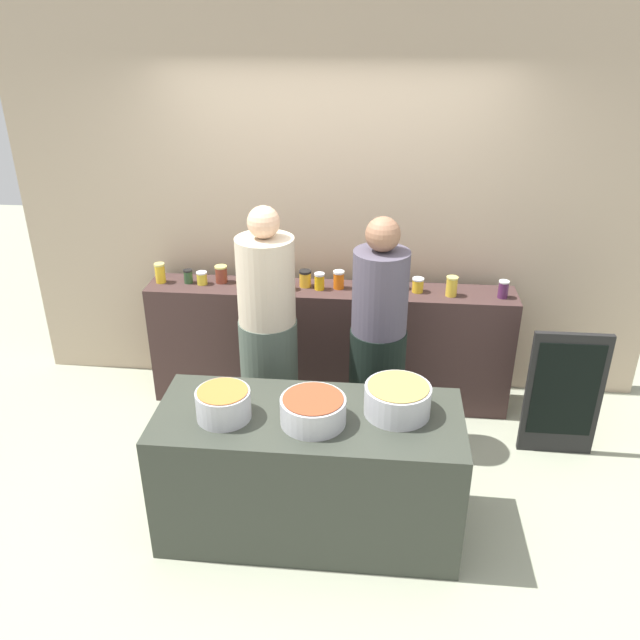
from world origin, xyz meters
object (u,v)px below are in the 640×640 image
object	(u,v)px
preserve_jar_4	(241,279)
preserve_jar_5	(262,277)
preserve_jar_11	(381,282)
preserve_jar_10	(366,280)
preserve_jar_12	(398,281)
preserve_jar_0	(160,273)
chalkboard_sign	(564,394)
cooking_pot_left	(223,404)
cook_with_tongs	(268,343)
cook_in_cap	(378,350)
preserve_jar_3	(221,274)
preserve_jar_2	(202,278)
preserve_jar_13	(418,285)
preserve_jar_1	(188,276)
preserve_jar_6	(289,283)
cooking_pot_center	(313,410)
preserve_jar_14	(452,286)
cooking_pot_right	(397,400)
preserve_jar_9	(339,280)
preserve_jar_8	(319,281)
preserve_jar_7	(305,278)
preserve_jar_15	(503,289)

from	to	relation	value
preserve_jar_4	preserve_jar_5	distance (m)	0.16
preserve_jar_4	preserve_jar_11	xyz separation A→B (m)	(1.02, 0.03, 0.00)
preserve_jar_10	preserve_jar_12	distance (m)	0.23
preserve_jar_0	preserve_jar_11	xyz separation A→B (m)	(1.63, 0.04, -0.02)
preserve_jar_4	preserve_jar_10	bearing A→B (deg)	0.93
chalkboard_sign	cooking_pot_left	bearing A→B (deg)	-155.62
preserve_jar_10	cook_with_tongs	distance (m)	0.89
preserve_jar_12	cook_in_cap	bearing A→B (deg)	-101.74
preserve_jar_3	preserve_jar_2	bearing A→B (deg)	-160.44
preserve_jar_10	preserve_jar_13	world-z (taller)	preserve_jar_10
preserve_jar_1	preserve_jar_6	world-z (taller)	preserve_jar_1
preserve_jar_3	chalkboard_sign	bearing A→B (deg)	-13.24
preserve_jar_3	chalkboard_sign	world-z (taller)	preserve_jar_3
cooking_pot_center	cook_with_tongs	size ratio (longest dim) A/B	0.21
preserve_jar_4	preserve_jar_14	size ratio (longest dim) A/B	0.68
preserve_jar_0	cook_in_cap	size ratio (longest dim) A/B	0.09
preserve_jar_5	cook_with_tongs	xyz separation A→B (m)	(0.13, -0.58, -0.23)
preserve_jar_3	cooking_pot_right	world-z (taller)	preserve_jar_3
preserve_jar_9	preserve_jar_8	bearing A→B (deg)	-166.68
preserve_jar_0	preserve_jar_7	world-z (taller)	preserve_jar_0
preserve_jar_14	chalkboard_sign	world-z (taller)	preserve_jar_14
preserve_jar_12	preserve_jar_15	world-z (taller)	preserve_jar_15
preserve_jar_9	preserve_jar_3	bearing A→B (deg)	178.14
preserve_jar_10	preserve_jar_15	bearing A→B (deg)	-3.90
preserve_jar_0	preserve_jar_6	world-z (taller)	preserve_jar_0
cooking_pot_right	cook_with_tongs	xyz separation A→B (m)	(-0.85, 0.77, -0.10)
preserve_jar_4	cooking_pot_right	bearing A→B (deg)	-49.81
cook_with_tongs	preserve_jar_0	bearing A→B (deg)	147.90
preserve_jar_5	preserve_jar_14	world-z (taller)	preserve_jar_14
preserve_jar_13	cook_with_tongs	bearing A→B (deg)	-150.41
preserve_jar_11	preserve_jar_13	size ratio (longest dim) A/B	0.98
preserve_jar_1	preserve_jar_4	distance (m)	0.40
preserve_jar_11	cooking_pot_left	distance (m)	1.72
preserve_jar_1	preserve_jar_6	distance (m)	0.76
cook_with_tongs	preserve_jar_2	bearing A→B (deg)	136.18
preserve_jar_3	preserve_jar_15	xyz separation A→B (m)	(2.04, -0.08, -0.00)
preserve_jar_1	cooking_pot_center	xyz separation A→B (m)	(1.09, -1.48, -0.12)
preserve_jar_10	cook_in_cap	xyz separation A→B (m)	(0.10, -0.58, -0.26)
preserve_jar_10	preserve_jar_11	size ratio (longest dim) A/B	1.37
preserve_jar_3	cooking_pot_center	size ratio (longest dim) A/B	0.37
preserve_jar_4	cooking_pot_center	size ratio (longest dim) A/B	0.28
preserve_jar_12	cook_with_tongs	size ratio (longest dim) A/B	0.06
preserve_jar_12	preserve_jar_3	bearing A→B (deg)	-179.66
preserve_jar_1	preserve_jar_4	size ratio (longest dim) A/B	1.06
preserve_jar_0	preserve_jar_2	distance (m)	0.32
preserve_jar_7	cooking_pot_right	xyz separation A→B (m)	(0.66, -1.36, -0.12)
preserve_jar_15	preserve_jar_12	bearing A→B (deg)	172.91
preserve_jar_3	cook_in_cap	bearing A→B (deg)	-26.91
preserve_jar_4	preserve_jar_12	world-z (taller)	preserve_jar_12
preserve_jar_12	chalkboard_sign	bearing A→B (deg)	-27.27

